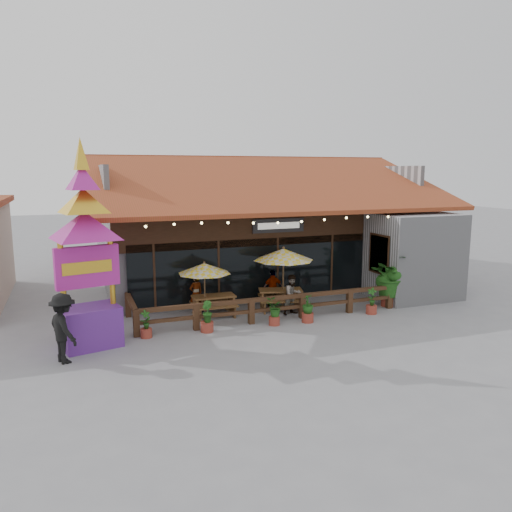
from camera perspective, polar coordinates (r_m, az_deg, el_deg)
name	(u,v)px	position (r m, az deg, el deg)	size (l,w,h in m)	color
ground	(308,313)	(19.30, 5.98, -6.49)	(100.00, 100.00, 0.00)	gray
restaurant_building	(254,235)	(24.91, -0.17, 2.43)	(15.50, 14.73, 6.09)	#AAAAAF
patio_railing	(255,305)	(18.03, -0.06, -5.57)	(10.00, 2.60, 0.92)	#472A19
umbrella_left	(204,269)	(18.36, -5.92, -1.44)	(2.45, 2.45, 2.10)	brown
umbrella_right	(283,255)	(19.22, 3.16, 0.14)	(2.79, 2.79, 2.50)	brown
picnic_table_left	(214,302)	(18.84, -4.86, -5.25)	(1.63, 1.42, 0.76)	brown
picnic_table_right	(280,296)	(19.59, 2.81, -4.57)	(1.99, 1.84, 0.80)	brown
thai_sign_tower	(85,231)	(15.74, -18.95, 2.72)	(3.02, 3.02, 6.81)	#5C2587
tropical_plant	(389,277)	(20.58, 14.99, -2.29)	(1.89, 1.78, 2.11)	maroon
diner_a	(196,294)	(19.15, -6.87, -4.31)	(0.55, 0.36, 1.50)	#331D10
diner_b	(293,295)	(18.88, 4.20, -4.42)	(0.74, 0.58, 1.53)	#331D10
diner_c	(273,288)	(20.07, 1.95, -3.66)	(0.85, 0.35, 1.45)	#331D10
pedestrian	(63,328)	(15.16, -21.15, -7.71)	(1.29, 0.74, 2.00)	black
planter_a	(146,326)	(16.75, -12.46, -7.83)	(0.38, 0.38, 0.92)	maroon
planter_b	(207,318)	(16.98, -5.63, -7.07)	(0.43, 0.46, 1.06)	maroon
planter_c	(274,310)	(17.61, 2.11, -6.23)	(0.68, 0.62, 0.95)	maroon
planter_d	(308,309)	(18.03, 5.94, -6.01)	(0.53, 0.53, 1.03)	maroon
planter_e	(372,303)	(19.48, 13.07, -5.25)	(0.42, 0.42, 1.01)	maroon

